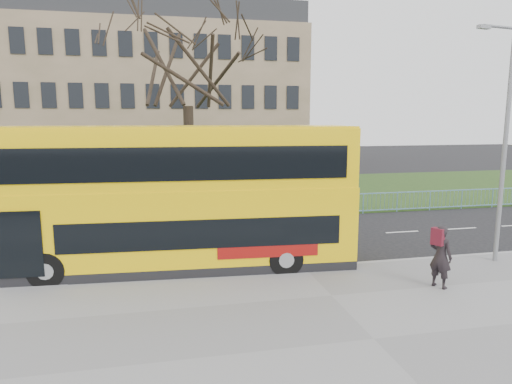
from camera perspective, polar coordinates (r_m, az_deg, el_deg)
ground at (r=17.21m, az=4.34°, el=-8.07°), size 120.00×120.00×0.00m
pavement at (r=11.34m, az=14.49°, el=-17.61°), size 80.00×10.50×0.12m
kerb at (r=15.78m, az=5.96°, el=-9.46°), size 80.00×0.20×0.14m
grass_verge at (r=30.83m, az=-3.18°, el=-0.18°), size 80.00×15.40×0.08m
guard_railing at (r=23.28m, az=-0.23°, el=-2.02°), size 40.00×0.12×1.10m
bare_tree at (r=25.84m, az=-8.54°, el=12.99°), size 9.44×9.44×13.49m
civic_building at (r=50.77m, az=-12.69°, el=11.25°), size 30.00×15.00×14.00m
yellow_bus at (r=15.45m, az=-9.30°, el=-0.36°), size 11.58×3.43×4.79m
pedestrian at (r=14.69m, az=22.07°, el=-7.49°), size 0.72×0.82×1.89m
street_lamp at (r=17.64m, az=28.54°, el=6.03°), size 1.67×0.44×7.93m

